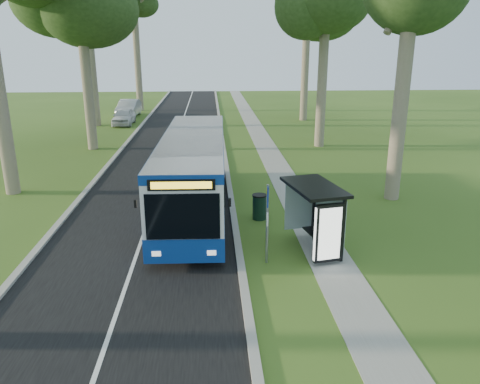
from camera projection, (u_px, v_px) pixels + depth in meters
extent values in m
plane|color=#38571B|center=(240.00, 258.00, 15.72)|extent=(120.00, 120.00, 0.00)
cube|color=black|center=(163.00, 179.00, 25.02)|extent=(7.00, 100.00, 0.02)
cube|color=#9E9B93|center=(228.00, 177.00, 25.22)|extent=(0.25, 100.00, 0.12)
cube|color=#9E9B93|center=(96.00, 179.00, 24.80)|extent=(0.25, 100.00, 0.12)
cube|color=white|center=(163.00, 179.00, 25.02)|extent=(0.12, 100.00, 0.00)
cube|color=gray|center=(283.00, 177.00, 25.42)|extent=(1.50, 100.00, 0.02)
cube|color=white|center=(194.00, 170.00, 19.89)|extent=(2.80, 12.09, 2.86)
cube|color=navy|center=(194.00, 193.00, 20.20)|extent=(2.83, 12.13, 0.80)
cube|color=navy|center=(193.00, 140.00, 19.51)|extent=(2.83, 12.13, 0.32)
cube|color=black|center=(187.00, 217.00, 14.11)|extent=(2.26, 0.10, 1.45)
cube|color=yellow|center=(186.00, 185.00, 13.77)|extent=(1.81, 0.06, 0.22)
cube|color=black|center=(189.00, 258.00, 14.59)|extent=(2.41, 0.18, 0.30)
cylinder|color=black|center=(160.00, 231.00, 16.67)|extent=(0.31, 1.05, 1.04)
cylinder|color=black|center=(223.00, 229.00, 16.81)|extent=(0.31, 1.05, 1.04)
cylinder|color=black|center=(174.00, 177.00, 23.54)|extent=(0.31, 1.05, 1.04)
cylinder|color=black|center=(219.00, 176.00, 23.68)|extent=(0.31, 1.05, 1.04)
cylinder|color=gray|center=(267.00, 225.00, 15.03)|extent=(0.09, 0.09, 2.68)
cube|color=#0D2B95|center=(268.00, 196.00, 14.74)|extent=(0.08, 0.38, 0.66)
cylinder|color=yellow|center=(267.00, 191.00, 14.69)|extent=(0.04, 0.24, 0.24)
cube|color=white|center=(267.00, 218.00, 14.97)|extent=(0.08, 0.32, 0.43)
cube|color=black|center=(337.00, 232.00, 15.01)|extent=(0.11, 0.11, 2.24)
cube|color=black|center=(321.00, 208.00, 17.20)|extent=(0.11, 0.11, 2.24)
cube|color=black|center=(314.00, 187.00, 15.72)|extent=(2.01, 2.98, 0.11)
cube|color=silver|center=(331.00, 217.00, 16.08)|extent=(0.51, 2.25, 1.79)
cube|color=black|center=(321.00, 234.00, 14.88)|extent=(0.95, 0.33, 1.97)
cube|color=white|center=(322.00, 235.00, 14.79)|extent=(0.75, 0.18, 1.75)
cube|color=black|center=(318.00, 236.00, 16.56)|extent=(0.66, 1.65, 0.05)
cylinder|color=black|center=(259.00, 207.00, 19.15)|extent=(0.56, 0.56, 1.00)
cylinder|color=black|center=(260.00, 195.00, 18.99)|extent=(0.60, 0.60, 0.06)
imported|color=silver|center=(124.00, 116.00, 42.03)|extent=(1.71, 4.23, 1.44)
imported|color=#ABAFB3|center=(129.00, 108.00, 46.58)|extent=(1.93, 5.13, 1.67)
cylinder|color=#7A6B56|center=(86.00, 71.00, 30.74)|extent=(0.66, 0.66, 10.40)
cylinder|color=#7A6B56|center=(89.00, 43.00, 39.60)|extent=(0.76, 0.76, 13.99)
cylinder|color=#7A6B56|center=(137.00, 54.00, 49.58)|extent=(0.70, 0.70, 11.96)
cylinder|color=#7A6B56|center=(403.00, 84.00, 20.32)|extent=(0.66, 0.66, 10.49)
cylinder|color=#7A6B56|center=(323.00, 71.00, 31.71)|extent=(0.66, 0.66, 10.41)
cylinder|color=#7A6B56|center=(306.00, 59.00, 43.07)|extent=(0.68, 0.68, 11.32)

